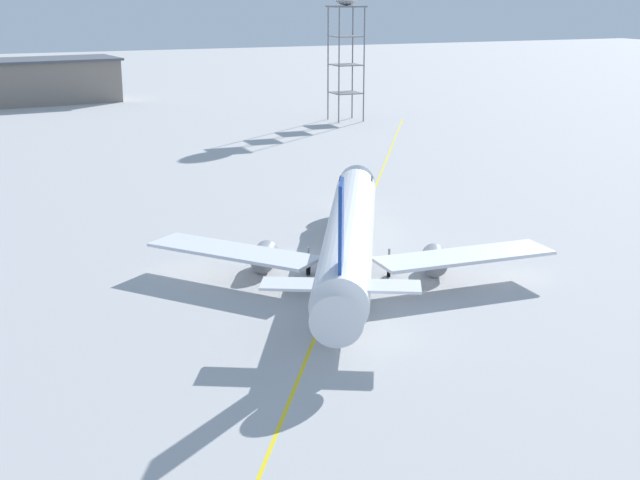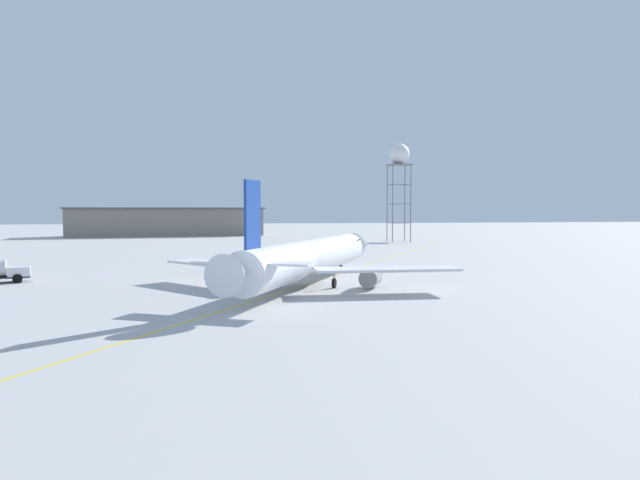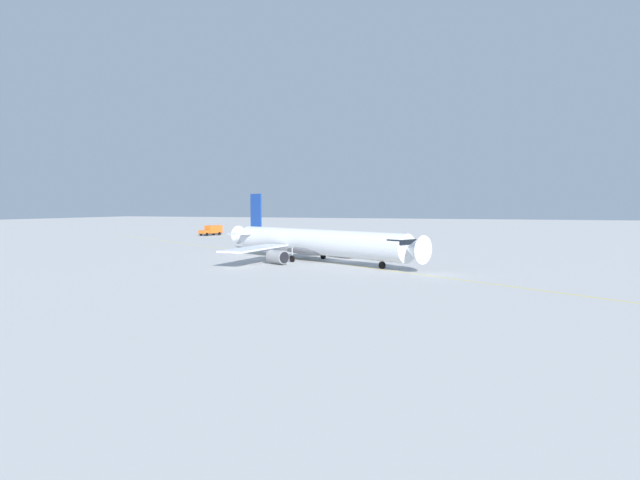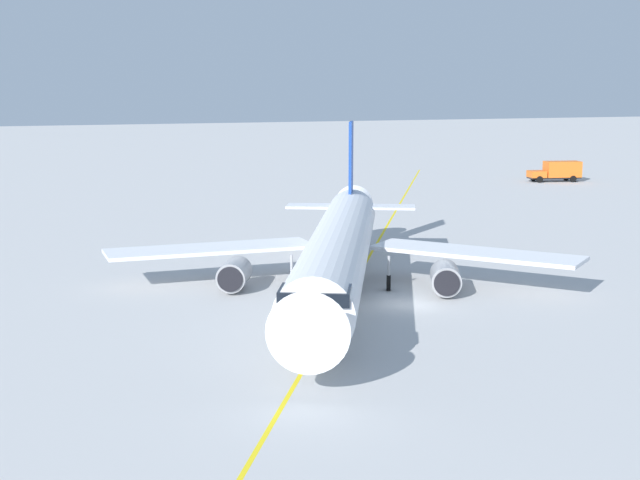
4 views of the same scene
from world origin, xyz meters
name	(u,v)px [view 4 (image 4 of 4)]	position (x,y,z in m)	size (l,w,h in m)	color
ground_plane	(409,305)	(0.00, 0.00, 0.00)	(600.00, 600.00, 0.00)	#B2B2B2
airliner_main	(339,251)	(4.83, 3.07, 3.05)	(40.77, 31.47, 11.43)	white
catering_truck_truck	(558,171)	(62.07, -57.92, 1.66)	(4.40, 8.31, 3.10)	#232326
taxiway_centreline	(347,295)	(4.28, 2.68, 0.00)	(166.22, 100.76, 0.01)	yellow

